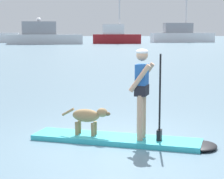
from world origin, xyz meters
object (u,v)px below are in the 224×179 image
dog (88,116)px  moored_boat_far_starboard (116,36)px  person_paddler (143,87)px  paddleboard (127,140)px  moored_boat_outer (181,35)px  moored_boat_center (43,36)px

dog → moored_boat_far_starboard: bearing=84.8°
person_paddler → paddleboard: bearing=159.3°
paddleboard → person_paddler: (0.28, -0.11, 1.05)m
moored_boat_outer → paddleboard: bearing=-104.4°
person_paddler → dog: size_ratio=1.76×
paddleboard → dog: size_ratio=3.69×
paddleboard → moored_boat_outer: bearing=75.6°
dog → moored_boat_center: bearing=96.0°
moored_boat_center → moored_boat_far_starboard: (12.85, 3.02, -0.10)m
person_paddler → moored_boat_far_starboard: moored_boat_far_starboard is taller
moored_boat_center → moored_boat_far_starboard: bearing=13.2°
paddleboard → person_paddler: size_ratio=2.10×
moored_boat_far_starboard → moored_boat_outer: (13.92, 7.91, 0.14)m
moored_boat_outer → dog: bearing=-105.0°
person_paddler → moored_boat_far_starboard: bearing=85.7°
paddleboard → moored_boat_center: (-7.44, 64.43, 1.40)m
person_paddler → moored_boat_center: moored_boat_center is taller
moored_boat_center → moored_boat_outer: size_ratio=1.01×
paddleboard → dog: (-0.75, 0.28, 0.42)m
moored_boat_center → dog: bearing=-84.0°
dog → moored_boat_center: size_ratio=0.08×
paddleboard → moored_boat_outer: moored_boat_outer is taller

